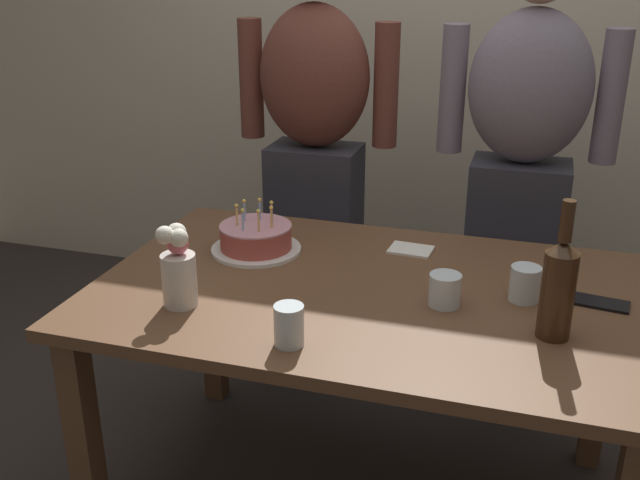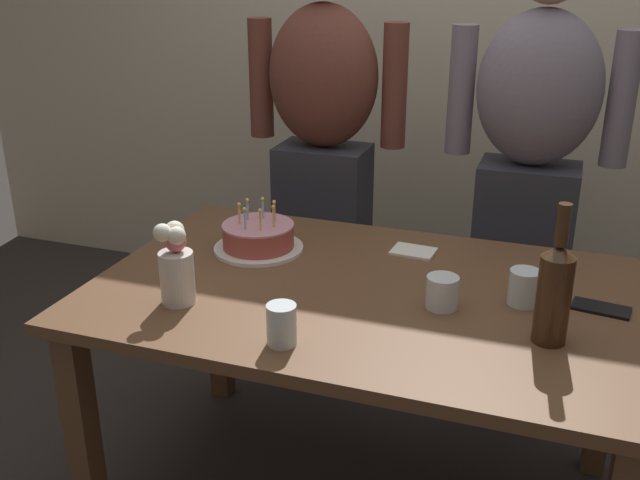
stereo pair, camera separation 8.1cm
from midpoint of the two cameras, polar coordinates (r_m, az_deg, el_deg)
name	(u,v)px [view 2 (the right image)]	position (r m, az deg, el deg)	size (l,w,h in m)	color
back_wall	(468,26)	(3.36, 12.21, 16.00)	(5.20, 0.10, 2.60)	beige
dining_table	(365,320)	(2.07, 4.69, -6.24)	(1.50, 0.96, 0.74)	brown
birthday_cake	(258,238)	(2.26, -3.80, 0.17)	(0.28, 0.28, 0.16)	white
water_glass_near	(524,287)	(2.00, 16.76, -3.57)	(0.08, 0.08, 0.10)	silver
water_glass_far	(442,292)	(1.93, 10.70, -4.03)	(0.08, 0.08, 0.09)	silver
water_glass_side	(282,325)	(1.72, -1.66, -6.63)	(0.07, 0.07, 0.10)	silver
wine_bottle	(554,291)	(1.80, 19.06, -3.76)	(0.08, 0.08, 0.35)	#382314
cell_phone	(601,308)	(2.05, 22.14, -4.96)	(0.14, 0.07, 0.01)	black
napkin_stack	(413,251)	(2.27, 8.32, -0.88)	(0.13, 0.10, 0.01)	white
flower_vase	(176,265)	(1.93, -9.99, -1.91)	(0.09, 0.09, 0.22)	silver
person_man_bearded	(323,158)	(2.78, 1.09, 6.40)	(0.61, 0.27, 1.66)	#33333D
person_woman_cardigan	(529,177)	(2.65, 16.86, 4.69)	(0.61, 0.27, 1.66)	#33333D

